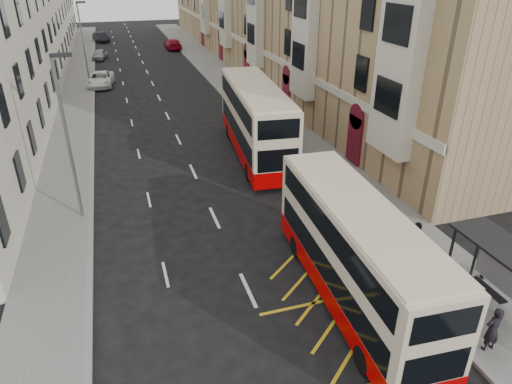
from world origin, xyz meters
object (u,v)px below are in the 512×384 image
object	(u,v)px
double_decker_front	(354,254)
car_dark	(101,37)
street_lamp_near	(67,131)
double_decker_rear	(256,121)
pedestrian_far	(416,242)
white_van	(101,79)
street_lamp_far	(83,38)
pedestrian_near	(493,329)
car_silver	(100,55)
pedestrian_mid	(495,260)
car_red	(173,44)

from	to	relation	value
double_decker_front	car_dark	bearing A→B (deg)	100.24
street_lamp_near	double_decker_rear	distance (m)	12.33
pedestrian_far	white_van	world-z (taller)	pedestrian_far
street_lamp_far	pedestrian_far	world-z (taller)	street_lamp_far
pedestrian_far	car_dark	xyz separation A→B (m)	(-12.17, 67.57, -0.37)
pedestrian_near	street_lamp_near	bearing A→B (deg)	-48.04
street_lamp_near	car_silver	bearing A→B (deg)	88.48
double_decker_rear	street_lamp_near	bearing A→B (deg)	-148.05
pedestrian_far	double_decker_rear	bearing A→B (deg)	-70.78
street_lamp_near	car_silver	distance (m)	43.67
white_van	car_silver	bearing A→B (deg)	97.69
street_lamp_near	white_van	xyz separation A→B (m)	(1.15, 28.35, -3.91)
pedestrian_mid	pedestrian_far	distance (m)	3.04
street_lamp_far	white_van	world-z (taller)	street_lamp_far
double_decker_rear	white_van	size ratio (longest dim) A/B	2.32
pedestrian_near	car_silver	bearing A→B (deg)	-80.33
car_red	double_decker_rear	bearing A→B (deg)	89.23
white_van	car_silver	xyz separation A→B (m)	(0.00, 15.12, -0.07)
car_silver	car_dark	bearing A→B (deg)	100.45
pedestrian_mid	white_van	distance (m)	41.47
pedestrian_near	car_red	xyz separation A→B (m)	(-1.48, 62.17, -0.24)
pedestrian_mid	car_red	distance (m)	59.27
pedestrian_near	car_red	distance (m)	62.19
double_decker_rear	pedestrian_far	xyz separation A→B (m)	(2.75, -13.83, -1.30)
white_van	street_lamp_far	bearing A→B (deg)	132.50
car_red	pedestrian_near	bearing A→B (deg)	91.50
pedestrian_mid	car_dark	world-z (taller)	pedestrian_mid
street_lamp_far	double_decker_front	bearing A→B (deg)	-75.94
double_decker_front	pedestrian_near	world-z (taller)	double_decker_front
street_lamp_near	pedestrian_near	world-z (taller)	street_lamp_near
double_decker_rear	double_decker_front	bearing A→B (deg)	-88.00
street_lamp_far	car_silver	xyz separation A→B (m)	(1.15, 13.47, -3.99)
pedestrian_near	pedestrian_mid	xyz separation A→B (m)	(2.91, 3.06, 0.05)
pedestrian_mid	car_red	xyz separation A→B (m)	(-4.39, 59.11, -0.29)
street_lamp_far	pedestrian_far	size ratio (longest dim) A/B	4.19
pedestrian_mid	car_silver	distance (m)	55.85
pedestrian_mid	street_lamp_near	bearing A→B (deg)	152.98
pedestrian_mid	car_dark	size ratio (longest dim) A/B	0.41
double_decker_front	white_van	size ratio (longest dim) A/B	2.01
street_lamp_near	car_red	distance (m)	50.22
street_lamp_near	white_van	distance (m)	28.64
car_silver	double_decker_rear	bearing A→B (deg)	-64.17
street_lamp_near	pedestrian_mid	bearing A→B (deg)	-33.10
pedestrian_far	car_silver	size ratio (longest dim) A/B	0.50
street_lamp_near	street_lamp_far	world-z (taller)	same
double_decker_front	car_silver	world-z (taller)	double_decker_front
pedestrian_near	pedestrian_mid	size ratio (longest dim) A/B	0.95
white_van	car_silver	world-z (taller)	white_van
white_van	double_decker_front	bearing A→B (deg)	-69.30
car_silver	pedestrian_near	bearing A→B (deg)	-66.69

